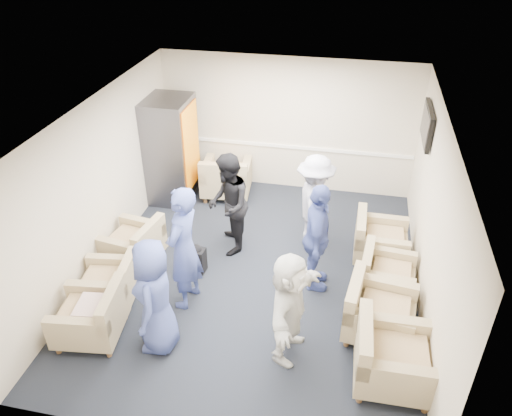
% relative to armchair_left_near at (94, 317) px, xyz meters
% --- Properties ---
extents(floor, '(6.00, 6.00, 0.00)m').
position_rel_armchair_left_near_xyz_m(floor, '(1.88, 1.73, -0.34)').
color(floor, black).
rests_on(floor, ground).
extents(ceiling, '(6.00, 6.00, 0.00)m').
position_rel_armchair_left_near_xyz_m(ceiling, '(1.88, 1.73, 2.36)').
color(ceiling, white).
rests_on(ceiling, back_wall).
extents(back_wall, '(5.00, 0.02, 2.70)m').
position_rel_armchair_left_near_xyz_m(back_wall, '(1.88, 4.73, 1.01)').
color(back_wall, beige).
rests_on(back_wall, floor).
extents(front_wall, '(5.00, 0.02, 2.70)m').
position_rel_armchair_left_near_xyz_m(front_wall, '(1.88, -1.27, 1.01)').
color(front_wall, beige).
rests_on(front_wall, floor).
extents(left_wall, '(0.02, 6.00, 2.70)m').
position_rel_armchair_left_near_xyz_m(left_wall, '(-0.62, 1.73, 1.01)').
color(left_wall, beige).
rests_on(left_wall, floor).
extents(right_wall, '(0.02, 6.00, 2.70)m').
position_rel_armchair_left_near_xyz_m(right_wall, '(4.38, 1.73, 1.01)').
color(right_wall, beige).
rests_on(right_wall, floor).
extents(chair_rail, '(4.98, 0.04, 0.06)m').
position_rel_armchair_left_near_xyz_m(chair_rail, '(1.88, 4.71, 0.56)').
color(chair_rail, white).
rests_on(chair_rail, back_wall).
extents(tv, '(0.10, 1.00, 0.58)m').
position_rel_armchair_left_near_xyz_m(tv, '(4.32, 3.53, 1.71)').
color(tv, black).
rests_on(tv, right_wall).
extents(armchair_left_near, '(0.95, 0.95, 0.68)m').
position_rel_armchair_left_near_xyz_m(armchair_left_near, '(0.00, 0.00, 0.00)').
color(armchair_left_near, tan).
rests_on(armchair_left_near, floor).
extents(armchair_left_mid, '(0.90, 0.90, 0.63)m').
position_rel_armchair_left_near_xyz_m(armchair_left_mid, '(-0.08, 0.69, -0.02)').
color(armchair_left_mid, tan).
rests_on(armchair_left_mid, floor).
extents(armchair_left_far, '(0.95, 0.95, 0.66)m').
position_rel_armchair_left_near_xyz_m(armchair_left_far, '(-0.12, 1.67, -0.01)').
color(armchair_left_far, tan).
rests_on(armchair_left_far, floor).
extents(armchair_right_near, '(0.95, 0.95, 0.75)m').
position_rel_armchair_left_near_xyz_m(armchair_right_near, '(3.89, 0.05, 0.03)').
color(armchair_right_near, tan).
rests_on(armchair_right_near, floor).
extents(armchair_right_midnear, '(1.01, 1.01, 0.72)m').
position_rel_armchair_left_near_xyz_m(armchair_right_midnear, '(3.73, 0.84, 0.02)').
color(armchair_right_midnear, tan).
rests_on(armchair_right_midnear, floor).
extents(armchair_right_midfar, '(0.85, 0.85, 0.62)m').
position_rel_armchair_left_near_xyz_m(armchair_right_midfar, '(3.85, 1.74, -0.03)').
color(armchair_right_midfar, tan).
rests_on(armchair_right_midfar, floor).
extents(armchair_right_far, '(0.85, 0.85, 0.68)m').
position_rel_armchair_left_near_xyz_m(armchair_right_far, '(3.75, 2.57, 0.00)').
color(armchair_right_far, tan).
rests_on(armchair_right_far, floor).
extents(armchair_corner, '(1.03, 1.03, 0.75)m').
position_rel_armchair_left_near_xyz_m(armchair_corner, '(0.79, 4.06, 0.03)').
color(armchair_corner, tan).
rests_on(armchair_corner, floor).
extents(vending_machine, '(0.83, 0.97, 2.05)m').
position_rel_armchair_left_near_xyz_m(vending_machine, '(-0.21, 3.82, 0.69)').
color(vending_machine, '#515159').
rests_on(vending_machine, floor).
extents(backpack, '(0.31, 0.23, 0.50)m').
position_rel_armchair_left_near_xyz_m(backpack, '(0.92, 1.64, -0.08)').
color(backpack, black).
rests_on(backpack, floor).
extents(pillow, '(0.40, 0.50, 0.13)m').
position_rel_armchair_left_near_xyz_m(pillow, '(-0.01, -0.01, 0.18)').
color(pillow, beige).
rests_on(pillow, armchair_left_near).
extents(person_front_left, '(0.64, 0.88, 1.67)m').
position_rel_armchair_left_near_xyz_m(person_front_left, '(0.92, 0.05, 0.50)').
color(person_front_left, '#404F9A').
rests_on(person_front_left, floor).
extents(person_mid_left, '(0.55, 0.76, 1.93)m').
position_rel_armchair_left_near_xyz_m(person_mid_left, '(1.01, 0.94, 0.62)').
color(person_mid_left, '#404F9A').
rests_on(person_mid_left, floor).
extents(person_back_left, '(0.87, 1.00, 1.76)m').
position_rel_armchair_left_near_xyz_m(person_back_left, '(1.29, 2.33, 0.54)').
color(person_back_left, black).
rests_on(person_back_left, floor).
extents(person_back_right, '(0.88, 1.22, 1.70)m').
position_rel_armchair_left_near_xyz_m(person_back_right, '(2.67, 2.72, 0.51)').
color(person_back_right, silver).
rests_on(person_back_right, floor).
extents(person_mid_right, '(0.52, 1.07, 1.77)m').
position_rel_armchair_left_near_xyz_m(person_mid_right, '(2.81, 1.68, 0.55)').
color(person_mid_right, '#404F9A').
rests_on(person_mid_right, floor).
extents(person_front_right, '(0.70, 1.52, 1.57)m').
position_rel_armchair_left_near_xyz_m(person_front_right, '(2.62, 0.26, 0.45)').
color(person_front_right, silver).
rests_on(person_front_right, floor).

